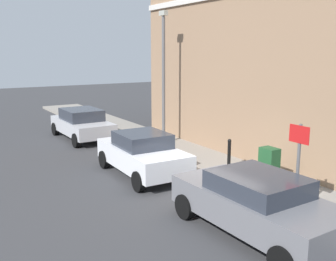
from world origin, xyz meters
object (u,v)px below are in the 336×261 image
object	(u,v)px
utility_cabinet	(269,168)
bollard_near_cabinet	(229,152)
street_sign	(298,156)
car_white	(142,153)
car_silver	(82,123)
car_grey	(256,203)
lamppost	(164,72)

from	to	relation	value
utility_cabinet	bollard_near_cabinet	bearing A→B (deg)	87.10
bollard_near_cabinet	street_sign	xyz separation A→B (m)	(-1.18, -3.93, 0.96)
car_white	bollard_near_cabinet	distance (m)	3.04
car_white	car_silver	xyz separation A→B (m)	(0.17, 6.56, 0.00)
car_silver	car_white	bearing A→B (deg)	177.72
car_grey	utility_cabinet	size ratio (longest dim) A/B	3.73
car_grey	utility_cabinet	world-z (taller)	car_grey
car_silver	lamppost	size ratio (longest dim) A/B	0.74
utility_cabinet	car_grey	bearing A→B (deg)	-140.98
car_grey	lamppost	world-z (taller)	lamppost
car_grey	car_silver	distance (m)	11.87
car_white	street_sign	world-z (taller)	street_sign
car_white	lamppost	size ratio (longest dim) A/B	0.70
bollard_near_cabinet	street_sign	bearing A→B (deg)	-106.74
car_grey	utility_cabinet	distance (m)	3.23
street_sign	car_grey	bearing A→B (deg)	-176.85
bollard_near_cabinet	utility_cabinet	bearing A→B (deg)	-92.90
car_white	bollard_near_cabinet	world-z (taller)	car_white
car_silver	street_sign	world-z (taller)	street_sign
street_sign	lamppost	bearing A→B (deg)	81.87
car_silver	lamppost	xyz separation A→B (m)	(2.60, -3.38, 2.54)
lamppost	car_white	bearing A→B (deg)	-131.01
car_silver	utility_cabinet	xyz separation A→B (m)	(2.48, -9.84, -0.08)
car_silver	car_grey	bearing A→B (deg)	179.04
car_white	lamppost	distance (m)	4.92
car_silver	lamppost	world-z (taller)	lamppost
car_grey	lamppost	bearing A→B (deg)	-18.37
car_grey	car_white	world-z (taller)	car_white
car_white	utility_cabinet	world-z (taller)	car_white
bollard_near_cabinet	street_sign	size ratio (longest dim) A/B	0.45
utility_cabinet	street_sign	xyz separation A→B (m)	(-1.08, -1.95, 0.98)
street_sign	utility_cabinet	bearing A→B (deg)	61.04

